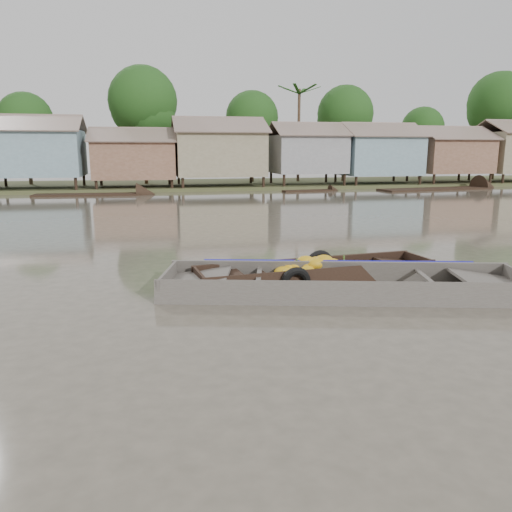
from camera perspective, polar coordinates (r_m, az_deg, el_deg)
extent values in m
plane|color=#4E483C|center=(9.81, 5.20, -5.28)|extent=(120.00, 120.00, 0.00)
cube|color=#384723|center=(42.13, -8.27, 7.91)|extent=(120.00, 12.00, 0.50)
cube|color=gray|center=(39.20, -23.79, 10.69)|extent=(6.20, 5.20, 3.20)
cube|color=brown|center=(37.87, -24.48, 13.74)|extent=(6.60, 3.02, 1.28)
cube|color=brown|center=(40.62, -23.64, 13.62)|extent=(6.60, 3.02, 1.28)
cube|color=brown|center=(38.46, -13.75, 10.60)|extent=(5.80, 4.60, 2.70)
cube|color=brown|center=(37.23, -13.94, 13.33)|extent=(6.20, 2.67, 1.14)
cube|color=brown|center=(39.71, -13.84, 13.23)|extent=(6.20, 2.67, 1.14)
cube|color=#817559|center=(38.80, -4.26, 11.58)|extent=(6.50, 5.30, 3.30)
cube|color=brown|center=(37.43, -4.00, 14.78)|extent=(6.90, 3.08, 1.31)
cube|color=brown|center=(40.26, -4.60, 14.57)|extent=(6.90, 3.08, 1.31)
cube|color=gray|center=(40.36, 5.84, 11.49)|extent=(5.40, 4.70, 2.90)
cube|color=brown|center=(39.19, 6.48, 14.24)|extent=(5.80, 2.73, 1.17)
cube|color=brown|center=(41.60, 5.34, 14.13)|extent=(5.80, 2.73, 1.17)
cube|color=gray|center=(42.58, 13.69, 11.11)|extent=(6.00, 5.00, 3.10)
cube|color=brown|center=(41.39, 14.66, 13.82)|extent=(6.40, 2.90, 1.24)
cube|color=brown|center=(43.83, 13.04, 13.77)|extent=(6.40, 2.90, 1.24)
cube|color=brown|center=(45.75, 21.18, 10.62)|extent=(5.70, 4.90, 2.80)
cube|color=brown|center=(44.67, 22.30, 12.91)|extent=(6.10, 2.85, 1.21)
cube|color=brown|center=(46.89, 20.46, 12.96)|extent=(6.10, 2.85, 1.21)
cube|color=brown|center=(50.69, 26.85, 12.93)|extent=(6.70, 2.96, 1.26)
cylinder|color=#473323|center=(43.91, -24.54, 10.33)|extent=(0.28, 0.28, 4.90)
sphere|color=#173E13|center=(43.97, -24.87, 13.97)|extent=(4.20, 4.20, 4.20)
cylinder|color=#473323|center=(41.94, -12.58, 12.04)|extent=(0.28, 0.28, 6.30)
sphere|color=#173E13|center=(42.11, -12.81, 16.94)|extent=(5.40, 5.40, 5.40)
cylinder|color=#473323|center=(43.83, -0.45, 11.62)|extent=(0.28, 0.28, 5.25)
sphere|color=#173E13|center=(43.92, -0.46, 15.53)|extent=(4.50, 4.50, 4.50)
cylinder|color=#473323|center=(45.18, 10.01, 11.67)|extent=(0.28, 0.28, 5.60)
sphere|color=#173E13|center=(45.29, 10.16, 15.72)|extent=(4.80, 4.80, 4.80)
cylinder|color=#473323|center=(49.60, 18.30, 10.66)|extent=(0.28, 0.28, 4.55)
sphere|color=#173E13|center=(49.63, 18.51, 13.66)|extent=(3.90, 3.90, 3.90)
cylinder|color=#473323|center=(52.64, 25.67, 11.29)|extent=(0.28, 0.28, 6.65)
sphere|color=#173E13|center=(52.81, 26.06, 15.40)|extent=(5.70, 5.70, 5.70)
cylinder|color=#473323|center=(44.34, 4.89, 13.36)|extent=(0.24, 0.24, 8.00)
cube|color=black|center=(11.58, 6.89, -3.03)|extent=(5.54, 1.62, 0.08)
cube|color=black|center=(12.05, 5.73, -1.35)|extent=(5.56, 0.74, 0.52)
cube|color=black|center=(11.01, 8.21, -2.69)|extent=(5.56, 0.74, 0.52)
cube|color=black|center=(12.90, 17.98, -0.99)|extent=(0.19, 1.21, 0.49)
cube|color=black|center=(12.62, 16.25, -0.88)|extent=(1.05, 1.14, 0.19)
cube|color=black|center=(10.69, -6.49, -3.09)|extent=(0.19, 1.21, 0.49)
cube|color=black|center=(10.78, -4.02, -2.58)|extent=(1.05, 1.14, 0.19)
cube|color=black|center=(11.03, 0.76, -1.99)|extent=(0.22, 1.17, 0.05)
cube|color=black|center=(12.10, 12.54, -1.02)|extent=(0.22, 1.17, 0.05)
ellipsoid|color=gold|center=(11.40, 5.67, -0.61)|extent=(0.45, 0.34, 0.26)
ellipsoid|color=gold|center=(11.33, 6.13, -1.14)|extent=(0.44, 0.33, 0.26)
ellipsoid|color=gold|center=(11.33, 4.50, -1.14)|extent=(0.48, 0.35, 0.27)
ellipsoid|color=gold|center=(11.65, 5.76, -1.12)|extent=(0.39, 0.29, 0.22)
ellipsoid|color=gold|center=(11.71, 10.52, -1.23)|extent=(0.44, 0.33, 0.25)
ellipsoid|color=gold|center=(11.30, 3.90, -1.30)|extent=(0.41, 0.30, 0.24)
ellipsoid|color=gold|center=(11.59, 8.65, -0.89)|extent=(0.44, 0.33, 0.25)
ellipsoid|color=gold|center=(11.96, 7.44, -1.07)|extent=(0.40, 0.29, 0.23)
ellipsoid|color=gold|center=(11.42, 7.48, -1.07)|extent=(0.43, 0.32, 0.25)
ellipsoid|color=gold|center=(12.02, 9.10, -1.13)|extent=(0.41, 0.31, 0.24)
ellipsoid|color=gold|center=(11.57, 6.45, -0.91)|extent=(0.45, 0.34, 0.26)
ellipsoid|color=gold|center=(10.91, 3.50, -2.77)|extent=(0.38, 0.28, 0.22)
ellipsoid|color=gold|center=(11.07, 4.36, -1.99)|extent=(0.42, 0.31, 0.24)
ellipsoid|color=gold|center=(11.30, 6.84, -0.92)|extent=(0.45, 0.34, 0.26)
ellipsoid|color=gold|center=(11.12, 5.87, -1.64)|extent=(0.37, 0.27, 0.21)
ellipsoid|color=gold|center=(11.01, 4.45, -2.41)|extent=(0.46, 0.34, 0.27)
ellipsoid|color=gold|center=(11.65, 11.83, -1.82)|extent=(0.40, 0.29, 0.23)
ellipsoid|color=gold|center=(11.56, 6.90, -0.57)|extent=(0.36, 0.27, 0.21)
ellipsoid|color=gold|center=(10.99, 4.22, -2.35)|extent=(0.47, 0.35, 0.27)
ellipsoid|color=gold|center=(11.05, 3.89, -2.05)|extent=(0.48, 0.35, 0.27)
ellipsoid|color=gold|center=(11.41, 8.11, -1.32)|extent=(0.41, 0.31, 0.24)
ellipsoid|color=gold|center=(11.91, 7.34, -1.07)|extent=(0.41, 0.31, 0.24)
ellipsoid|color=gold|center=(11.63, 5.09, -0.93)|extent=(0.38, 0.28, 0.22)
ellipsoid|color=gold|center=(11.15, 3.14, -1.87)|extent=(0.48, 0.36, 0.28)
ellipsoid|color=gold|center=(11.51, 5.65, -1.04)|extent=(0.42, 0.31, 0.24)
ellipsoid|color=gold|center=(11.27, 8.06, -2.03)|extent=(0.39, 0.29, 0.22)
ellipsoid|color=gold|center=(11.50, 7.73, -0.55)|extent=(0.49, 0.36, 0.28)
cylinder|color=#3F6626|center=(11.27, 4.67, -0.77)|extent=(0.04, 0.04, 0.18)
cylinder|color=#3F6626|center=(11.55, 7.84, -0.53)|extent=(0.04, 0.04, 0.18)
cylinder|color=#3F6626|center=(11.77, 10.01, -0.36)|extent=(0.04, 0.04, 0.18)
torus|color=black|center=(12.28, 7.27, -1.04)|extent=(0.76, 0.26, 0.75)
torus|color=black|center=(10.62, 4.57, -3.05)|extent=(0.70, 0.25, 0.68)
cube|color=#48433D|center=(10.59, 9.82, -4.55)|extent=(7.47, 3.31, 0.08)
cube|color=#48433D|center=(11.38, 9.28, -2.03)|extent=(7.28, 1.99, 0.60)
cube|color=#48433D|center=(9.67, 10.56, -4.59)|extent=(7.28, 1.99, 0.60)
cube|color=#48433D|center=(11.32, 25.21, -2.75)|extent=(1.61, 1.83, 0.24)
cube|color=#48433D|center=(10.66, -10.00, -3.01)|extent=(0.50, 1.78, 0.57)
cube|color=#48433D|center=(10.53, -6.63, -2.70)|extent=(1.61, 1.83, 0.24)
cube|color=#48433D|center=(10.40, 0.30, -2.53)|extent=(0.53, 1.72, 0.05)
cube|color=#48433D|center=(10.87, 19.06, -2.56)|extent=(0.53, 1.72, 0.05)
cube|color=#665E54|center=(10.58, 9.82, -4.32)|extent=(5.74, 2.75, 0.02)
cube|color=#100F9A|center=(11.39, 9.28, -0.85)|extent=(5.87, 1.56, 0.15)
torus|color=olive|center=(10.72, 20.12, -4.55)|extent=(0.42, 0.42, 0.06)
torus|color=olive|center=(10.71, 20.13, -4.34)|extent=(0.34, 0.34, 0.06)
cube|color=black|center=(34.67, -18.67, 6.47)|extent=(6.87, 1.82, 0.35)
cube|color=black|center=(36.29, 5.97, 7.25)|extent=(3.83, 1.22, 0.35)
cube|color=black|center=(40.09, 19.75, 7.06)|extent=(9.14, 3.16, 0.35)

